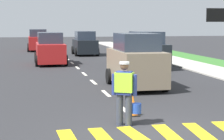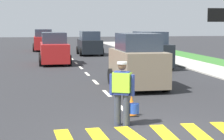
{
  "view_description": "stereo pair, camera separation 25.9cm",
  "coord_description": "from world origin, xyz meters",
  "px_view_note": "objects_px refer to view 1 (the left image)",
  "views": [
    {
      "loc": [
        -2.87,
        -9.16,
        2.66
      ],
      "look_at": [
        -0.13,
        3.95,
        1.1
      ],
      "focal_mm": 64.88,
      "sensor_mm": 36.0,
      "label": 1
    },
    {
      "loc": [
        -2.61,
        -9.21,
        2.66
      ],
      "look_at": [
        -0.13,
        3.95,
        1.1
      ],
      "focal_mm": 64.88,
      "sensor_mm": 36.0,
      "label": 2
    }
  ],
  "objects_px": {
    "road_worker": "(125,90)",
    "traffic_cone_near": "(133,106)",
    "car_outgoing_ahead": "(136,62)",
    "car_outgoing_far": "(85,44)",
    "car_parked_far": "(146,51)",
    "car_oncoming_third": "(38,41)",
    "car_oncoming_second": "(50,49)"
  },
  "relations": [
    {
      "from": "traffic_cone_near",
      "to": "car_outgoing_ahead",
      "type": "distance_m",
      "value": 5.2
    },
    {
      "from": "traffic_cone_near",
      "to": "car_oncoming_third",
      "type": "bearing_deg",
      "value": 93.96
    },
    {
      "from": "car_outgoing_far",
      "to": "car_oncoming_second",
      "type": "xyz_separation_m",
      "value": [
        -3.25,
        -6.98,
        0.03
      ]
    },
    {
      "from": "traffic_cone_near",
      "to": "car_oncoming_second",
      "type": "xyz_separation_m",
      "value": [
        -1.51,
        15.43,
        0.66
      ]
    },
    {
      "from": "car_oncoming_third",
      "to": "car_parked_far",
      "type": "xyz_separation_m",
      "value": [
        5.93,
        -16.24,
        0.05
      ]
    },
    {
      "from": "road_worker",
      "to": "car_outgoing_ahead",
      "type": "distance_m",
      "value": 6.28
    },
    {
      "from": "car_outgoing_far",
      "to": "car_oncoming_second",
      "type": "bearing_deg",
      "value": -114.93
    },
    {
      "from": "road_worker",
      "to": "traffic_cone_near",
      "type": "height_order",
      "value": "road_worker"
    },
    {
      "from": "car_outgoing_far",
      "to": "car_parked_far",
      "type": "relative_size",
      "value": 0.92
    },
    {
      "from": "car_oncoming_second",
      "to": "traffic_cone_near",
      "type": "bearing_deg",
      "value": -84.43
    },
    {
      "from": "car_oncoming_second",
      "to": "car_parked_far",
      "type": "bearing_deg",
      "value": -31.52
    },
    {
      "from": "car_oncoming_third",
      "to": "car_parked_far",
      "type": "bearing_deg",
      "value": -69.95
    },
    {
      "from": "road_worker",
      "to": "car_oncoming_third",
      "type": "bearing_deg",
      "value": 92.89
    },
    {
      "from": "car_oncoming_second",
      "to": "car_outgoing_ahead",
      "type": "bearing_deg",
      "value": -74.4
    },
    {
      "from": "car_oncoming_second",
      "to": "car_parked_far",
      "type": "height_order",
      "value": "car_parked_far"
    },
    {
      "from": "road_worker",
      "to": "traffic_cone_near",
      "type": "bearing_deg",
      "value": 65.16
    },
    {
      "from": "traffic_cone_near",
      "to": "car_oncoming_second",
      "type": "distance_m",
      "value": 15.52
    },
    {
      "from": "traffic_cone_near",
      "to": "road_worker",
      "type": "bearing_deg",
      "value": -114.84
    },
    {
      "from": "traffic_cone_near",
      "to": "car_oncoming_third",
      "type": "distance_m",
      "value": 28.39
    },
    {
      "from": "car_parked_far",
      "to": "road_worker",
      "type": "bearing_deg",
      "value": -108.74
    },
    {
      "from": "road_worker",
      "to": "car_outgoing_far",
      "type": "bearing_deg",
      "value": 84.59
    },
    {
      "from": "traffic_cone_near",
      "to": "car_outgoing_far",
      "type": "height_order",
      "value": "car_outgoing_far"
    },
    {
      "from": "traffic_cone_near",
      "to": "car_outgoing_ahead",
      "type": "xyz_separation_m",
      "value": [
        1.42,
        4.95,
        0.75
      ]
    },
    {
      "from": "car_outgoing_far",
      "to": "car_oncoming_second",
      "type": "height_order",
      "value": "car_oncoming_second"
    },
    {
      "from": "car_outgoing_far",
      "to": "car_parked_far",
      "type": "distance_m",
      "value": 10.58
    },
    {
      "from": "car_outgoing_ahead",
      "to": "car_oncoming_third",
      "type": "relative_size",
      "value": 1.0
    },
    {
      "from": "car_outgoing_far",
      "to": "car_oncoming_second",
      "type": "distance_m",
      "value": 7.7
    },
    {
      "from": "road_worker",
      "to": "car_parked_far",
      "type": "relative_size",
      "value": 0.39
    },
    {
      "from": "road_worker",
      "to": "car_parked_far",
      "type": "xyz_separation_m",
      "value": [
        4.45,
        13.11,
        0.07
      ]
    },
    {
      "from": "car_oncoming_third",
      "to": "car_parked_far",
      "type": "height_order",
      "value": "car_parked_far"
    },
    {
      "from": "car_outgoing_far",
      "to": "car_oncoming_second",
      "type": "relative_size",
      "value": 0.92
    },
    {
      "from": "road_worker",
      "to": "car_outgoing_ahead",
      "type": "bearing_deg",
      "value": 72.39
    }
  ]
}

